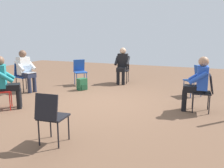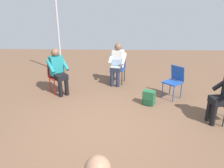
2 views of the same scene
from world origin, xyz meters
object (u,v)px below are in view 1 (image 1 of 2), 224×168
(person_in_teal, at_px, (5,80))
(backpack_near_laptop_user, at_px, (82,85))
(chair_west, at_px, (51,115))
(person_in_black, at_px, (122,64))
(chair_north, at_px, (23,75))
(chair_south, at_px, (205,90))
(chair_northeast, at_px, (80,70))
(chair_southeast, at_px, (195,78))
(person_with_laptop, at_px, (26,69))
(chair_east, at_px, (123,69))
(person_in_blue, at_px, (198,81))

(person_in_teal, relative_size, backpack_near_laptop_user, 3.44)
(chair_west, bearing_deg, person_in_black, 92.93)
(chair_north, bearing_deg, chair_south, 102.51)
(chair_west, xyz_separation_m, chair_northeast, (4.30, 1.88, 0.00))
(chair_southeast, distance_m, person_with_laptop, 4.94)
(chair_south, distance_m, chair_southeast, 1.50)
(chair_northeast, height_order, backpack_near_laptop_user, chair_northeast)
(chair_north, height_order, chair_east, same)
(chair_south, height_order, chair_southeast, same)
(person_in_blue, bearing_deg, person_in_teal, 104.43)
(person_in_blue, bearing_deg, chair_south, -90.00)
(chair_west, xyz_separation_m, person_with_laptop, (2.80, 2.89, 0.20))
(chair_west, xyz_separation_m, chair_east, (5.20, 0.64, 0.00))
(person_in_black, bearing_deg, backpack_near_laptop_user, 52.19)
(person_in_black, relative_size, person_in_blue, 1.00)
(chair_northeast, bearing_deg, person_in_teal, 44.08)
(person_in_black, height_order, backpack_near_laptop_user, person_in_black)
(chair_north, distance_m, chair_southeast, 5.09)
(backpack_near_laptop_user, bearing_deg, chair_west, -158.34)
(chair_northeast, distance_m, backpack_near_laptop_user, 0.90)
(chair_south, relative_size, chair_west, 1.00)
(chair_south, bearing_deg, person_in_teal, 103.90)
(chair_east, xyz_separation_m, chair_northeast, (-0.90, 1.24, 0.00))
(person_with_laptop, bearing_deg, chair_northeast, 160.38)
(backpack_near_laptop_user, bearing_deg, chair_south, -104.23)
(chair_west, height_order, person_in_blue, person_in_blue)
(chair_northeast, bearing_deg, person_in_blue, 115.30)
(chair_northeast, distance_m, person_in_black, 1.48)
(person_with_laptop, height_order, person_in_teal, same)
(chair_east, distance_m, backpack_near_laptop_user, 1.81)
(chair_north, height_order, person_with_laptop, person_with_laptop)
(person_in_black, bearing_deg, chair_north, 33.69)
(chair_southeast, bearing_deg, person_in_teal, 86.19)
(chair_west, height_order, person_in_black, person_in_black)
(person_in_blue, height_order, backpack_near_laptop_user, person_in_blue)
(chair_east, height_order, person_with_laptop, person_with_laptop)
(chair_west, height_order, chair_northeast, same)
(chair_west, relative_size, person_in_black, 0.69)
(person_in_black, bearing_deg, chair_south, 131.65)
(person_with_laptop, bearing_deg, chair_east, 151.07)
(chair_south, distance_m, person_with_laptop, 5.06)
(chair_northeast, bearing_deg, backpack_near_laptop_user, 81.01)
(person_with_laptop, bearing_deg, person_in_black, 148.72)
(person_with_laptop, xyz_separation_m, backpack_near_laptop_user, (0.80, -1.46, -0.53))
(chair_northeast, bearing_deg, chair_north, 9.23)
(chair_west, distance_m, backpack_near_laptop_user, 3.89)
(chair_northeast, bearing_deg, chair_east, 173.89)
(chair_south, relative_size, person_in_blue, 0.69)
(chair_west, bearing_deg, chair_northeast, 109.60)
(chair_north, bearing_deg, person_in_blue, 102.28)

